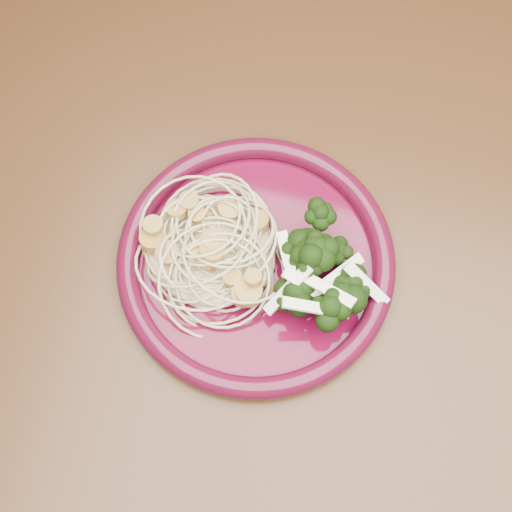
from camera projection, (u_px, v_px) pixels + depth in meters
name	position (u px, v px, depth m)	size (l,w,h in m)	color
dining_table	(287.00, 269.00, 0.73)	(1.20, 0.80, 0.75)	#472814
dinner_plate	(256.00, 261.00, 0.61)	(0.25, 0.25, 0.02)	#4C061D
spaghetti_pile	(210.00, 248.00, 0.61)	(0.12, 0.10, 0.03)	#C5BA88
scallop_cluster	(208.00, 234.00, 0.58)	(0.11, 0.11, 0.04)	#B88E40
broccoli_pile	(313.00, 264.00, 0.59)	(0.07, 0.12, 0.04)	black
onion_garnish	(316.00, 252.00, 0.57)	(0.05, 0.08, 0.05)	white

